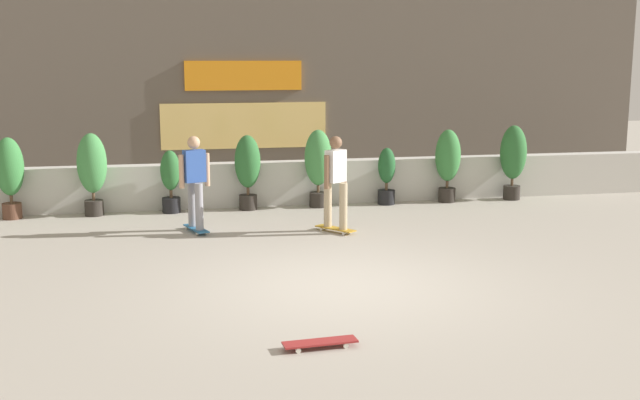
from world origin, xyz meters
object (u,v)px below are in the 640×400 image
Objects in this scene: potted_plant_1 at (92,167)px; potted_plant_7 at (513,156)px; potted_plant_3 at (248,166)px; potted_plant_6 at (448,160)px; skater_by_wall_right at (195,179)px; skater_far_left at (336,179)px; potted_plant_0 at (9,171)px; potted_plant_5 at (387,175)px; potted_plant_4 at (318,162)px; potted_plant_2 at (171,179)px; skateboard_near_camera at (320,342)px.

potted_plant_1 is 1.00× the size of potted_plant_7.
potted_plant_3 is 4.24m from potted_plant_6.
potted_plant_3 is at bearing -0.00° from potted_plant_1.
skater_far_left is at bearing -11.58° from skater_by_wall_right.
potted_plant_1 is 0.95× the size of skater_far_left.
potted_plant_1 reaches higher than potted_plant_3.
potted_plant_0 is 7.42m from potted_plant_5.
potted_plant_0 is at bearing 180.00° from potted_plant_3.
potted_plant_1 reaches higher than potted_plant_0.
potted_plant_1 reaches higher than potted_plant_4.
potted_plant_0 is at bearing 180.00° from potted_plant_2.
potted_plant_4 is at bearing -0.00° from potted_plant_1.
potted_plant_5 is at bearing 0.00° from potted_plant_4.
potted_plant_7 is at bearing 0.00° from potted_plant_1.
potted_plant_5 is 0.70× the size of skater_far_left.
potted_plant_7 is 9.76m from skateboard_near_camera.
potted_plant_0 reaches higher than potted_plant_5.
potted_plant_6 is (8.75, 0.00, -0.01)m from potted_plant_0.
potted_plant_2 is 1.53× the size of skateboard_near_camera.
potted_plant_6 is 5.69m from skater_by_wall_right.
potted_plant_3 reaches higher than potted_plant_2.
potted_plant_6 is 1.48m from potted_plant_7.
potted_plant_6 is at bearing 0.00° from potted_plant_3.
skater_far_left is (2.41, -0.49, 0.00)m from skater_by_wall_right.
potted_plant_5 is 0.74× the size of potted_plant_7.
potted_plant_0 is at bearing 180.00° from potted_plant_6.
potted_plant_3 is at bearing -0.00° from potted_plant_0.
potted_plant_0 is 3.00m from potted_plant_2.
skater_by_wall_right is at bearing -160.71° from potted_plant_6.
potted_plant_2 is at bearing 0.00° from potted_plant_1.
potted_plant_5 is at bearing 180.00° from potted_plant_7.
potted_plant_2 is at bearing 180.00° from potted_plant_7.
potted_plant_7 reaches higher than potted_plant_4.
potted_plant_1 is 8.72m from potted_plant_7.
potted_plant_1 is 4.45m from potted_plant_4.
potted_plant_5 is (7.41, 0.00, -0.29)m from potted_plant_0.
potted_plant_4 is at bearing 36.11° from skater_by_wall_right.
potted_plant_7 is (1.48, 0.00, 0.04)m from potted_plant_6.
potted_plant_1 is 1.29× the size of potted_plant_2.
skater_by_wall_right is (-6.85, -1.88, -0.00)m from potted_plant_7.
potted_plant_4 is 0.99× the size of potted_plant_7.
potted_plant_4 is 1.96× the size of skateboard_near_camera.
skater_by_wall_right is 2.09× the size of skateboard_near_camera.
skateboard_near_camera is (-1.38, -5.40, -0.88)m from skater_far_left.
potted_plant_0 is at bearing 180.00° from potted_plant_1.
skater_far_left is (4.28, -2.37, -0.00)m from potted_plant_1.
potted_plant_7 is 5.04m from skater_far_left.
potted_plant_2 is 0.77× the size of potted_plant_7.
potted_plant_6 reaches higher than potted_plant_5.
skater_by_wall_right is 2.46m from skater_far_left.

